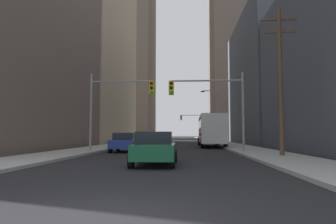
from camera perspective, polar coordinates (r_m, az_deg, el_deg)
ground_plane at (r=5.60m, az=-12.93°, el=-18.51°), size 400.00×400.00×0.00m
sidewalk_left at (r=55.86m, az=-5.43°, el=-5.35°), size 3.57×160.00×0.15m
sidewalk_right at (r=55.49m, az=8.85°, el=-5.33°), size 3.57×160.00×0.15m
city_bus at (r=35.74m, az=7.75°, el=-3.13°), size 2.71×11.54×3.40m
sedan_green at (r=14.52m, az=-2.39°, el=-6.52°), size 1.95×4.24×1.52m
sedan_blue at (r=25.50m, az=-7.73°, el=-5.40°), size 1.95×4.21×1.52m
sedan_beige at (r=35.57m, az=-4.52°, el=-5.02°), size 1.95×4.21×1.52m
traffic_signal_near_left at (r=24.24m, az=-8.85°, el=2.41°), size 4.91×0.44×6.00m
traffic_signal_near_right at (r=23.78m, az=7.49°, el=2.59°), size 5.58×0.44×6.00m
traffic_signal_far_right at (r=66.96m, az=4.78°, el=-1.66°), size 5.49×0.44×6.00m
utility_pole_right at (r=20.58m, az=19.54°, el=5.75°), size 2.20×0.28×9.09m
street_lamp_right at (r=43.26m, az=8.45°, el=0.19°), size 2.37×0.32×7.50m
building_left_mid_office at (r=59.04m, az=-18.71°, el=10.10°), size 22.04×27.87×31.17m
building_left_far_tower at (r=104.94m, az=-7.89°, el=13.99°), size 18.20×22.23×67.51m
building_right_mid_block at (r=54.17m, az=25.47°, el=5.21°), size 24.13×25.80×19.43m
building_right_far_highrise at (r=105.59m, az=13.58°, el=15.16°), size 21.09×25.60×71.74m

